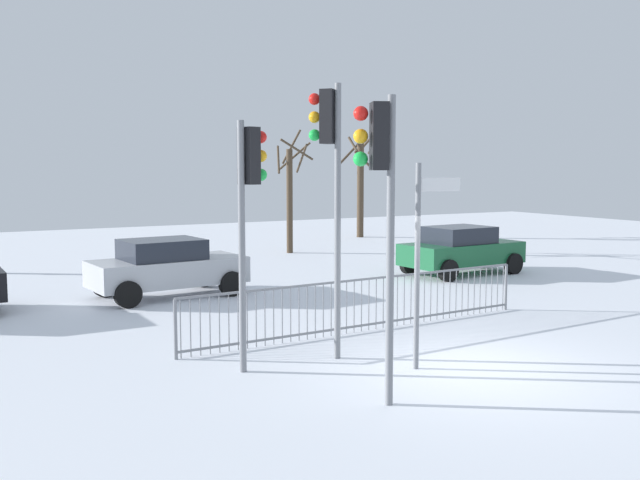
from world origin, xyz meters
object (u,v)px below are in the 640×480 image
object	(u,v)px
car_green_far	(461,249)
bare_tree_centre	(361,183)
direction_sign_post	(421,255)
car_silver_mid	(167,267)
traffic_light_rear_left	(330,159)
bare_tree_right	(290,193)
traffic_light_rear_right	(249,189)
traffic_light_mid_right	(380,180)

from	to	relation	value
car_green_far	bare_tree_centre	size ratio (longest dim) A/B	0.78
direction_sign_post	car_silver_mid	bearing A→B (deg)	112.45
traffic_light_rear_left	direction_sign_post	size ratio (longest dim) A/B	1.39
traffic_light_rear_left	bare_tree_right	size ratio (longest dim) A/B	1.00
traffic_light_rear_right	bare_tree_right	bearing A→B (deg)	133.54
traffic_light_rear_left	car_silver_mid	distance (m)	7.53
bare_tree_centre	traffic_light_mid_right	bearing A→B (deg)	-121.62
car_green_far	car_silver_mid	xyz separation A→B (m)	(-9.00, 0.64, 0.00)
car_silver_mid	bare_tree_right	xyz separation A→B (m)	(6.89, 6.76, 1.53)
traffic_light_rear_right	car_green_far	bearing A→B (deg)	105.81
traffic_light_rear_left	bare_tree_centre	bearing A→B (deg)	15.18
traffic_light_mid_right	bare_tree_centre	bearing A→B (deg)	-8.26
direction_sign_post	bare_tree_right	distance (m)	15.95
traffic_light_mid_right	car_green_far	xyz separation A→B (m)	(8.91, 8.85, -2.34)
traffic_light_rear_left	bare_tree_centre	size ratio (longest dim) A/B	0.92
traffic_light_mid_right	car_green_far	size ratio (longest dim) A/B	1.08
traffic_light_mid_right	car_silver_mid	distance (m)	9.78
car_silver_mid	bare_tree_right	size ratio (longest dim) A/B	0.84
direction_sign_post	car_green_far	size ratio (longest dim) A/B	0.86
traffic_light_mid_right	bare_tree_centre	distance (m)	23.67
car_green_far	bare_tree_right	distance (m)	7.85
direction_sign_post	bare_tree_centre	world-z (taller)	bare_tree_centre
traffic_light_rear_left	car_silver_mid	bearing A→B (deg)	54.78
bare_tree_right	car_silver_mid	bearing A→B (deg)	-135.54
car_green_far	car_silver_mid	bearing A→B (deg)	171.79
bare_tree_right	traffic_light_rear_left	bearing A→B (deg)	-114.10
traffic_light_rear_right	car_green_far	world-z (taller)	traffic_light_rear_right
direction_sign_post	car_green_far	distance (m)	10.66
direction_sign_post	bare_tree_right	xyz separation A→B (m)	(5.21, 15.07, 0.43)
traffic_light_mid_right	car_green_far	bearing A→B (deg)	-21.83
traffic_light_mid_right	direction_sign_post	xyz separation A→B (m)	(1.59, 1.19, -1.24)
traffic_light_mid_right	direction_sign_post	distance (m)	2.34
traffic_light_mid_right	bare_tree_centre	xyz separation A→B (m)	(12.41, 20.15, -0.58)
direction_sign_post	car_silver_mid	xyz separation A→B (m)	(-1.68, 8.31, -1.10)
car_green_far	bare_tree_right	world-z (taller)	bare_tree_right
traffic_light_rear_right	car_silver_mid	distance (m)	7.42
car_green_far	bare_tree_right	xyz separation A→B (m)	(-2.11, 7.41, 1.53)
bare_tree_centre	bare_tree_right	bearing A→B (deg)	-145.22
bare_tree_centre	direction_sign_post	bearing A→B (deg)	-119.71
direction_sign_post	car_green_far	xyz separation A→B (m)	(7.32, 7.66, -1.10)
traffic_light_mid_right	direction_sign_post	world-z (taller)	traffic_light_mid_right
traffic_light_rear_left	direction_sign_post	distance (m)	2.23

